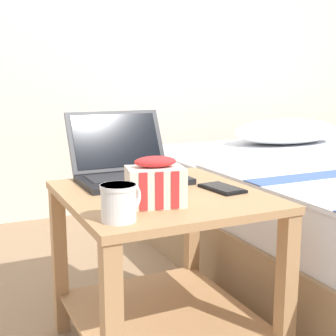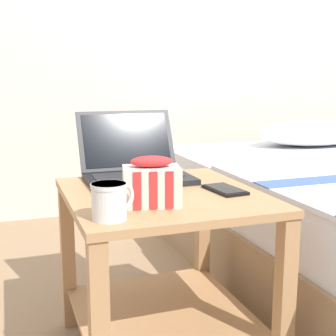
{
  "view_description": "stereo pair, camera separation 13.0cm",
  "coord_description": "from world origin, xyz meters",
  "px_view_note": "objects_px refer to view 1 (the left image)",
  "views": [
    {
      "loc": [
        -0.55,
        -1.2,
        0.84
      ],
      "look_at": [
        0.0,
        -0.04,
        0.6
      ],
      "focal_mm": 50.0,
      "sensor_mm": 36.0,
      "label": 1
    },
    {
      "loc": [
        -0.43,
        -1.25,
        0.84
      ],
      "look_at": [
        0.0,
        -0.04,
        0.6
      ],
      "focal_mm": 50.0,
      "sensor_mm": 36.0,
      "label": 2
    }
  ],
  "objects_px": {
    "mug_front_left": "(119,200)",
    "snack_bag": "(155,184)",
    "laptop": "(128,166)",
    "cell_phone": "(222,188)"
  },
  "relations": [
    {
      "from": "mug_front_left",
      "to": "cell_phone",
      "type": "xyz_separation_m",
      "value": [
        0.38,
        0.16,
        -0.04
      ]
    },
    {
      "from": "cell_phone",
      "to": "mug_front_left",
      "type": "bearing_deg",
      "value": -157.17
    },
    {
      "from": "mug_front_left",
      "to": "snack_bag",
      "type": "distance_m",
      "value": 0.16
    },
    {
      "from": "laptop",
      "to": "cell_phone",
      "type": "distance_m",
      "value": 0.33
    },
    {
      "from": "laptop",
      "to": "mug_front_left",
      "type": "bearing_deg",
      "value": -112.95
    },
    {
      "from": "mug_front_left",
      "to": "snack_bag",
      "type": "relative_size",
      "value": 0.7
    },
    {
      "from": "laptop",
      "to": "mug_front_left",
      "type": "distance_m",
      "value": 0.45
    },
    {
      "from": "mug_front_left",
      "to": "snack_bag",
      "type": "xyz_separation_m",
      "value": [
        0.13,
        0.09,
        0.01
      ]
    },
    {
      "from": "mug_front_left",
      "to": "snack_bag",
      "type": "height_order",
      "value": "snack_bag"
    },
    {
      "from": "laptop",
      "to": "snack_bag",
      "type": "relative_size",
      "value": 2.02
    }
  ]
}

